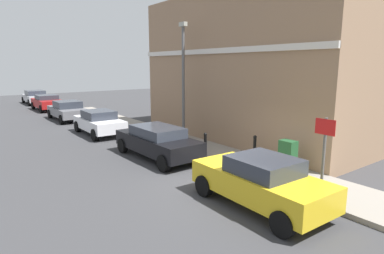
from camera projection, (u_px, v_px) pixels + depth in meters
name	position (u px, v px, depth m)	size (l,w,h in m)	color
ground	(220.00, 183.00, 10.75)	(80.00, 80.00, 0.00)	#38383A
sidewalk	(173.00, 140.00, 16.68)	(2.26, 30.00, 0.15)	gray
corner_building	(270.00, 69.00, 17.51)	(8.03, 12.25, 7.33)	#937256
car_yellow	(260.00, 181.00, 8.85)	(1.89, 4.05, 1.43)	gold
car_black	(157.00, 141.00, 13.55)	(1.89, 4.48, 1.35)	black
car_white	(99.00, 122.00, 18.16)	(1.82, 4.01, 1.36)	silver
car_grey	(68.00, 110.00, 22.98)	(1.93, 4.22, 1.37)	slate
car_red	(47.00, 102.00, 27.95)	(1.98, 4.02, 1.33)	maroon
car_silver	(35.00, 97.00, 32.56)	(1.97, 4.42, 1.36)	#B7B7BC
utility_cabinet	(287.00, 158.00, 11.27)	(0.46, 0.61, 1.15)	#1E4C28
bollard_near_cabinet	(255.00, 147.00, 12.60)	(0.14, 0.14, 1.04)	black
bollard_far_kerb	(205.00, 144.00, 13.09)	(0.14, 0.14, 1.04)	black
street_sign	(324.00, 146.00, 8.94)	(0.08, 0.60, 2.30)	#59595B
lamppost	(183.00, 77.00, 15.82)	(0.20, 0.44, 5.72)	#59595B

